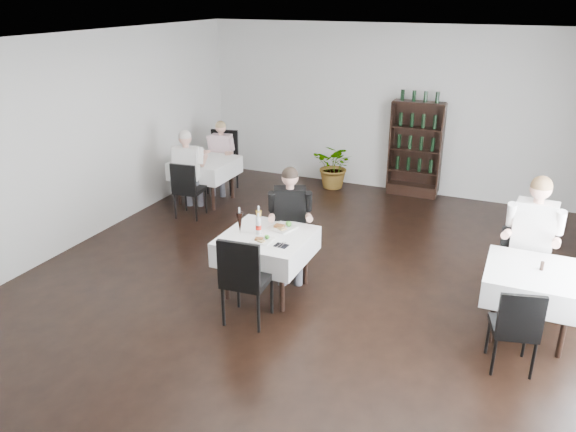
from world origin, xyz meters
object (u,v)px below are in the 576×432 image
(potted_tree, at_px, (335,166))
(wine_shelf, at_px, (415,150))
(main_table, at_px, (267,246))
(diner_main, at_px, (290,215))

(potted_tree, bearing_deg, wine_shelf, 7.81)
(wine_shelf, xyz_separation_m, main_table, (-0.90, -4.31, -0.23))
(main_table, xyz_separation_m, potted_tree, (-0.54, 4.12, -0.19))
(main_table, xyz_separation_m, diner_main, (0.08, 0.52, 0.23))
(potted_tree, bearing_deg, diner_main, -80.16)
(main_table, height_order, diner_main, diner_main)
(main_table, distance_m, potted_tree, 4.16)
(wine_shelf, relative_size, potted_tree, 2.02)
(wine_shelf, height_order, main_table, wine_shelf)
(wine_shelf, distance_m, main_table, 4.41)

